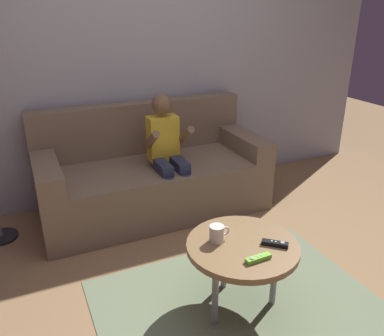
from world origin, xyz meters
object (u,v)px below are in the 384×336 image
couch (152,175)px  coffee_mug (217,234)px  game_remote_black_center (275,244)px  game_remote_lime_near_edge (258,258)px  person_seated_on_couch (167,151)px  coffee_table (242,250)px

couch → coffee_mug: (-0.06, -1.27, 0.17)m
game_remote_black_center → coffee_mug: 0.31m
game_remote_lime_near_edge → game_remote_black_center: (0.15, 0.07, 0.00)m
person_seated_on_couch → game_remote_lime_near_edge: person_seated_on_couch is taller
couch → coffee_mug: size_ratio=15.39×
game_remote_lime_near_edge → coffee_mug: coffee_mug is taller
game_remote_black_center → coffee_mug: bearing=147.7°
coffee_table → game_remote_lime_near_edge: game_remote_lime_near_edge is taller
game_remote_lime_near_edge → coffee_table: bearing=87.6°
person_seated_on_couch → coffee_mug: 1.11m
coffee_mug → game_remote_black_center: bearing=-32.3°
person_seated_on_couch → coffee_table: bearing=-91.1°
game_remote_lime_near_edge → coffee_mug: size_ratio=1.20×
coffee_table → coffee_mug: size_ratio=5.16×
game_remote_black_center → coffee_mug: coffee_mug is taller
game_remote_lime_near_edge → couch: bearing=91.7°
couch → game_remote_lime_near_edge: (0.04, -1.51, 0.14)m
couch → game_remote_lime_near_edge: 1.52m
coffee_table → game_remote_lime_near_edge: size_ratio=4.31×
game_remote_black_center → coffee_mug: (-0.26, 0.17, 0.04)m
coffee_table → game_remote_black_center: size_ratio=4.74×
coffee_table → game_remote_lime_near_edge: bearing=-92.4°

